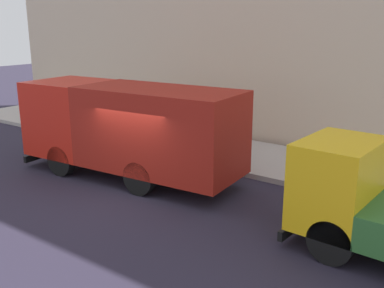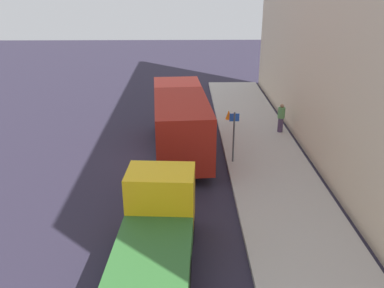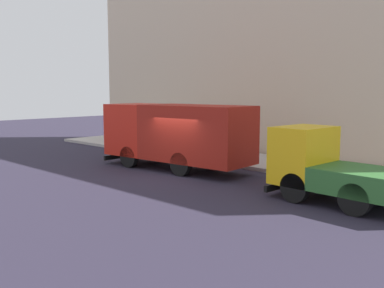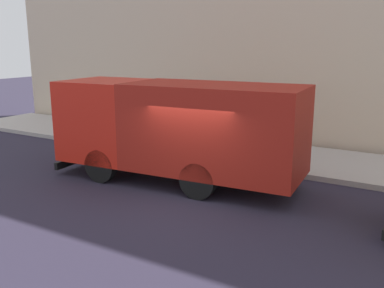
# 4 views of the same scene
# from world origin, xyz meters

# --- Properties ---
(ground) EXTENTS (80.00, 80.00, 0.00)m
(ground) POSITION_xyz_m (0.00, 0.00, 0.00)
(ground) COLOR #282335
(sidewalk) EXTENTS (3.81, 30.00, 0.18)m
(sidewalk) POSITION_xyz_m (4.91, 0.00, 0.09)
(sidewalk) COLOR #B3ABA6
(sidewalk) RESTS_ON ground
(building_facade) EXTENTS (0.50, 30.00, 12.76)m
(building_facade) POSITION_xyz_m (7.31, 0.00, 6.38)
(building_facade) COLOR beige
(building_facade) RESTS_ON ground
(large_utility_truck) EXTENTS (2.95, 7.80, 3.03)m
(large_utility_truck) POSITION_xyz_m (0.83, 1.12, 1.73)
(large_utility_truck) COLOR red
(large_utility_truck) RESTS_ON ground
(small_flatbed_truck) EXTENTS (2.45, 5.04, 2.45)m
(small_flatbed_truck) POSITION_xyz_m (0.20, -6.92, 1.14)
(small_flatbed_truck) COLOR yellow
(small_flatbed_truck) RESTS_ON ground
(pedestrian_walking) EXTENTS (0.40, 0.40, 1.59)m
(pedestrian_walking) POSITION_xyz_m (6.33, 3.62, 1.01)
(pedestrian_walking) COLOR #473653
(pedestrian_walking) RESTS_ON sidewalk
(traffic_cone_orange) EXTENTS (0.39, 0.39, 0.56)m
(traffic_cone_orange) POSITION_xyz_m (3.69, 5.82, 0.46)
(traffic_cone_orange) COLOR orange
(traffic_cone_orange) RESTS_ON sidewalk
(street_sign_post) EXTENTS (0.44, 0.08, 2.40)m
(street_sign_post) POSITION_xyz_m (3.27, -0.26, 1.60)
(street_sign_post) COLOR #4C5156
(street_sign_post) RESTS_ON sidewalk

